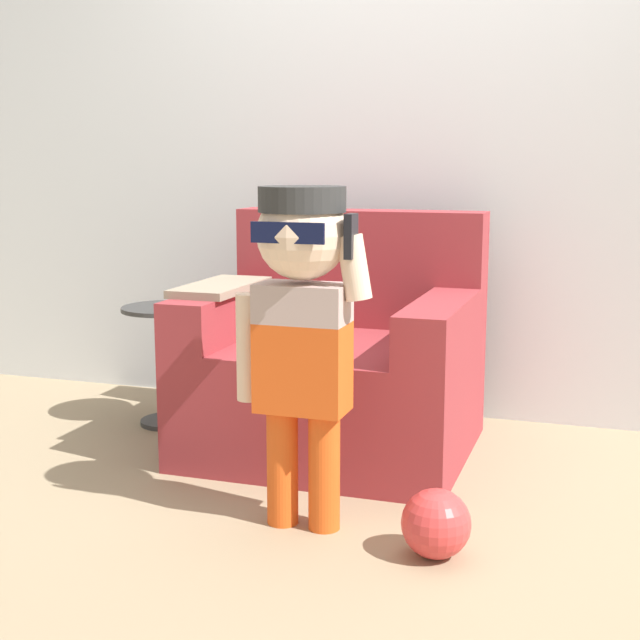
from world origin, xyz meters
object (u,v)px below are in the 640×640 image
Objects in this scene: toy_ball at (436,524)px; side_table at (166,354)px; armchair at (337,366)px; person_child at (302,304)px.

side_table is at bearing 145.43° from toy_ball.
person_child reaches higher than armchair.
toy_ball is (1.37, -0.94, -0.21)m from side_table.
armchair is at bearing 99.82° from person_child.
side_table is 2.55× the size of toy_ball.
side_table is (-0.93, 0.85, -0.39)m from person_child.
armchair is 5.26× the size of toy_ball.
person_child is at bearing 168.41° from toy_ball.
person_child is (0.14, -0.79, 0.38)m from armchair.
person_child is 0.75m from toy_ball.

